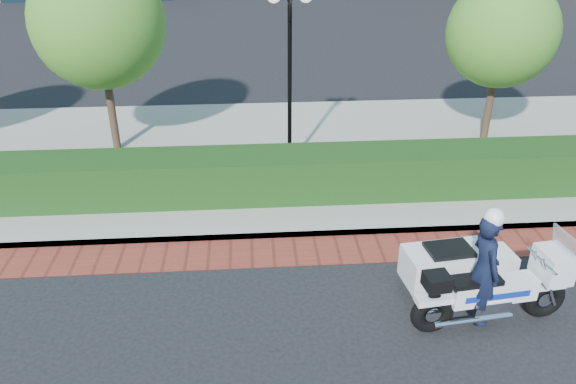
{
  "coord_description": "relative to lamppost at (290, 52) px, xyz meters",
  "views": [
    {
      "loc": [
        0.04,
        -7.55,
        6.07
      ],
      "look_at": [
        0.74,
        2.09,
        1.0
      ],
      "focal_mm": 35.0,
      "sensor_mm": 36.0,
      "label": 1
    }
  ],
  "objects": [
    {
      "name": "tree_c",
      "position": [
        5.5,
        1.3,
        0.09
      ],
      "size": [
        2.8,
        2.8,
        4.3
      ],
      "color": "#332319",
      "rests_on": "sidewalk"
    },
    {
      "name": "ground",
      "position": [
        -1.0,
        -5.2,
        -2.96
      ],
      "size": [
        120.0,
        120.0,
        0.0
      ],
      "primitive_type": "plane",
      "color": "black",
      "rests_on": "ground"
    },
    {
      "name": "sidewalk",
      "position": [
        -1.0,
        0.8,
        -2.88
      ],
      "size": [
        60.0,
        8.0,
        0.15
      ],
      "primitive_type": "cube",
      "color": "gray",
      "rests_on": "ground"
    },
    {
      "name": "tree_b",
      "position": [
        -4.5,
        1.3,
        0.48
      ],
      "size": [
        3.2,
        3.2,
        4.89
      ],
      "color": "#332319",
      "rests_on": "sidewalk"
    },
    {
      "name": "lamppost",
      "position": [
        0.0,
        0.0,
        0.0
      ],
      "size": [
        1.02,
        0.7,
        4.21
      ],
      "color": "black",
      "rests_on": "sidewalk"
    },
    {
      "name": "police_motorcycle",
      "position": [
        2.57,
        -5.61,
        -2.23
      ],
      "size": [
        2.64,
        1.88,
        2.13
      ],
      "rotation": [
        0.0,
        0.0,
        0.12
      ],
      "color": "black",
      "rests_on": "ground"
    },
    {
      "name": "brick_strip",
      "position": [
        -1.0,
        -3.7,
        -2.95
      ],
      "size": [
        60.0,
        1.0,
        0.01
      ],
      "primitive_type": "cube",
      "color": "maroon",
      "rests_on": "ground"
    },
    {
      "name": "hedge_main",
      "position": [
        -1.0,
        -1.6,
        -2.31
      ],
      "size": [
        18.0,
        1.2,
        1.0
      ],
      "primitive_type": "cube",
      "color": "black",
      "rests_on": "sidewalk"
    }
  ]
}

